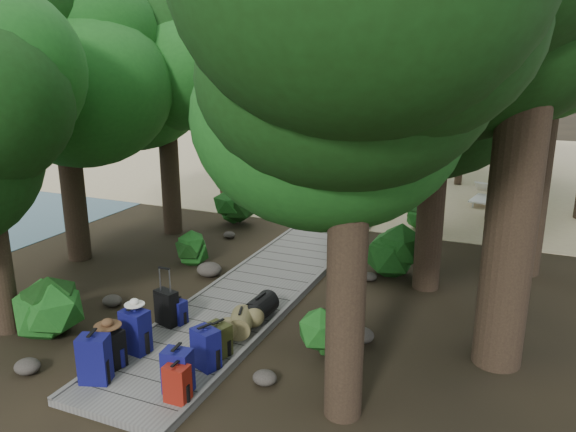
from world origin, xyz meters
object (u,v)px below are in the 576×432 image
at_px(duffel_right_black, 261,307).
at_px(lone_suitcase_on_sand, 376,196).
at_px(backpack_left_c, 135,329).
at_px(backpack_right_c, 206,346).
at_px(backpack_left_a, 94,357).
at_px(suitcase_on_boardwalk, 167,308).
at_px(sun_lounger, 483,195).
at_px(backpack_left_b, 112,346).
at_px(backpack_left_d, 177,310).
at_px(duffel_right_khaki, 241,322).
at_px(backpack_right_a, 177,382).
at_px(backpack_right_d, 219,337).
at_px(kayak, 280,181).
at_px(backpack_right_b, 178,369).

relative_size(duffel_right_black, lone_suitcase_on_sand, 1.08).
bearing_deg(backpack_left_c, backpack_right_c, 8.61).
xyz_separation_m(backpack_left_a, backpack_right_c, (1.32, 1.02, -0.05)).
xyz_separation_m(suitcase_on_boardwalk, sun_lounger, (4.56, 11.80, -0.11)).
height_order(backpack_left_b, backpack_right_c, backpack_right_c).
bearing_deg(sun_lounger, backpack_left_d, -101.05).
relative_size(backpack_left_b, duffel_right_khaki, 1.10).
bearing_deg(suitcase_on_boardwalk, sun_lounger, 82.97).
relative_size(backpack_right_a, suitcase_on_boardwalk, 0.94).
xyz_separation_m(backpack_left_d, backpack_right_d, (1.27, -0.69, 0.05)).
relative_size(backpack_left_d, kayak, 0.16).
distance_m(lone_suitcase_on_sand, sun_lounger, 3.66).
height_order(backpack_left_d, kayak, backpack_left_d).
distance_m(backpack_left_a, backpack_left_c, 0.98).
xyz_separation_m(backpack_left_c, backpack_right_d, (1.30, 0.47, -0.11)).
height_order(backpack_right_a, duffel_right_khaki, backpack_right_a).
distance_m(backpack_left_a, duffel_right_khaki, 2.59).
xyz_separation_m(backpack_right_a, kayak, (-4.57, 13.86, -0.26)).
bearing_deg(backpack_right_d, backpack_left_a, -115.06).
bearing_deg(suitcase_on_boardwalk, backpack_left_c, -69.91).
height_order(backpack_left_a, kayak, backpack_left_a).
xyz_separation_m(backpack_left_c, duffel_right_khaki, (1.30, 1.25, -0.20)).
distance_m(backpack_left_b, backpack_right_c, 1.49).
relative_size(backpack_left_a, backpack_right_b, 1.12).
bearing_deg(backpack_right_b, kayak, 101.61).
bearing_deg(sun_lounger, duffel_right_black, -96.13).
xyz_separation_m(backpack_left_a, backpack_left_b, (-0.07, 0.47, -0.07)).
relative_size(backpack_left_a, backpack_left_d, 1.69).
relative_size(backpack_left_d, backpack_right_d, 0.83).
xyz_separation_m(backpack_right_c, duffel_right_black, (0.04, 1.89, -0.15)).
relative_size(backpack_left_b, backpack_right_a, 1.11).
bearing_deg(backpack_right_a, backpack_right_b, 121.04).
xyz_separation_m(backpack_left_b, suitcase_on_boardwalk, (-0.05, 1.53, -0.01)).
bearing_deg(backpack_left_d, backpack_right_c, -32.00).
bearing_deg(backpack_left_a, duffel_right_khaki, 41.38).
bearing_deg(backpack_right_b, suitcase_on_boardwalk, 122.58).
xyz_separation_m(backpack_left_d, duffel_right_khaki, (1.27, 0.09, -0.04)).
height_order(duffel_right_khaki, duffel_right_black, duffel_right_black).
bearing_deg(backpack_right_c, duffel_right_black, 110.13).
bearing_deg(duffel_right_black, backpack_right_a, -85.64).
bearing_deg(backpack_right_c, kayak, 130.48).
distance_m(backpack_left_a, backpack_right_d, 1.95).
relative_size(backpack_left_a, duffel_right_khaki, 1.33).
xyz_separation_m(backpack_left_a, suitcase_on_boardwalk, (-0.11, 2.01, -0.08)).
distance_m(backpack_left_b, lone_suitcase_on_sand, 11.87).
bearing_deg(backpack_right_c, sun_lounger, 97.63).
bearing_deg(backpack_right_a, sun_lounger, 77.44).
bearing_deg(sun_lounger, duffel_right_khaki, -95.53).
xyz_separation_m(backpack_right_d, sun_lounger, (3.15, 12.35, -0.07)).
xyz_separation_m(backpack_left_d, backpack_right_b, (1.27, -1.87, 0.13)).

